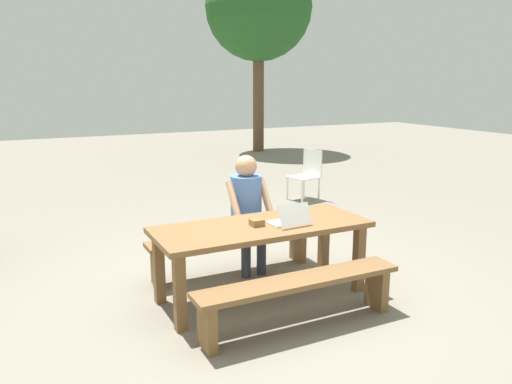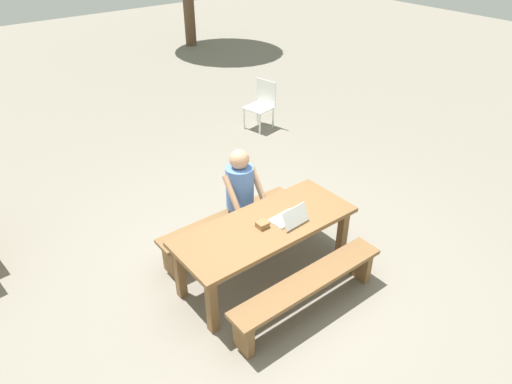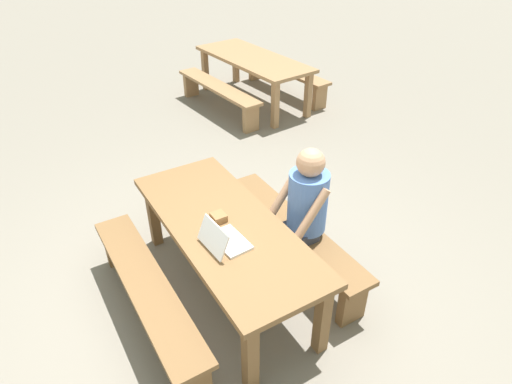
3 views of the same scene
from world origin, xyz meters
TOP-DOWN VIEW (x-y plane):
  - ground_plane at (0.00, 0.00)m, footprint 30.00×30.00m
  - picnic_table_front at (0.00, 0.00)m, footprint 2.00×0.80m
  - bench_near at (0.00, -0.68)m, footprint 1.83×0.30m
  - bench_far at (0.00, 0.68)m, footprint 1.83×0.30m
  - laptop at (0.22, -0.12)m, footprint 0.35×0.31m
  - small_pouch at (-0.06, -0.02)m, footprint 0.12×0.11m
  - person_seated at (0.17, 0.65)m, footprint 0.44×0.42m
  - picnic_table_mid at (-3.46, 2.34)m, footprint 2.19×1.03m
  - bench_mid_south at (-3.39, 1.67)m, footprint 1.93×0.48m
  - bench_mid_north at (-3.52, 3.00)m, footprint 1.93×0.48m

SIDE VIEW (x-z plane):
  - ground_plane at x=0.00m, z-range 0.00..0.00m
  - bench_near at x=0.00m, z-range 0.11..0.54m
  - bench_far at x=0.00m, z-range 0.11..0.54m
  - bench_mid_south at x=-3.39m, z-range 0.11..0.55m
  - bench_mid_north at x=-3.52m, z-range 0.11..0.55m
  - picnic_table_front at x=0.00m, z-range 0.26..0.97m
  - picnic_table_mid at x=-3.46m, z-range 0.27..1.01m
  - person_seated at x=0.17m, z-range 0.11..1.37m
  - small_pouch at x=-0.06m, z-range 0.71..0.77m
  - laptop at x=0.22m, z-range 0.66..0.87m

